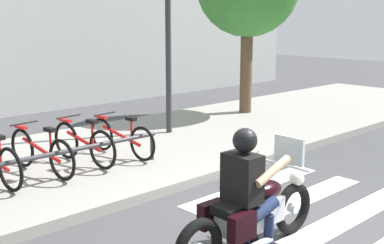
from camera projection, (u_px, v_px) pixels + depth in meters
name	position (u px, v px, depth m)	size (l,w,h in m)	color
ground_plane	(297.00, 244.00, 5.60)	(48.00, 48.00, 0.00)	#424244
sidewalk	(91.00, 159.00, 8.74)	(24.00, 4.40, 0.15)	gray
crosswalk_stripe_2	(348.00, 217.00, 6.37)	(2.80, 0.40, 0.01)	white
crosswalk_stripe_3	(297.00, 200.00, 6.94)	(2.80, 0.40, 0.01)	white
crosswalk_stripe_4	(254.00, 187.00, 7.51)	(2.80, 0.40, 0.01)	white
motorcycle	(251.00, 214.00, 5.30)	(2.18, 0.62, 1.22)	black
rider	(247.00, 184.00, 5.18)	(0.62, 0.54, 1.43)	black
bicycle_2	(41.00, 152.00, 7.59)	(0.48, 1.72, 0.77)	black
bicycle_3	(84.00, 143.00, 8.09)	(0.48, 1.61, 0.79)	black
bicycle_4	(121.00, 137.00, 8.60)	(0.48, 1.66, 0.73)	black
bike_rack	(58.00, 155.00, 7.18)	(3.61, 0.07, 0.49)	#333338
street_lamp	(168.00, 4.00, 9.90)	(0.28, 0.28, 4.71)	#2D2D33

